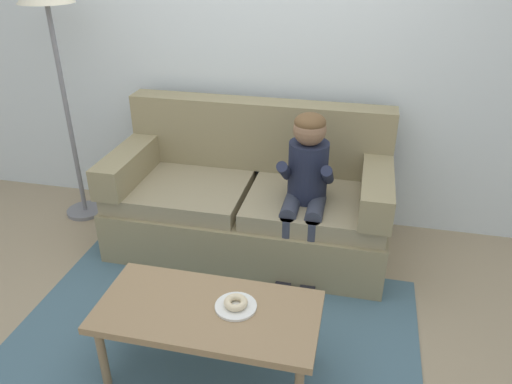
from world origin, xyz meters
TOP-DOWN VIEW (x-y plane):
  - ground at (0.00, 0.00)m, footprint 10.00×10.00m
  - wall_back at (0.00, 1.40)m, footprint 8.00×0.10m
  - area_rug at (0.00, -0.25)m, footprint 2.32×1.70m
  - couch at (-0.02, 0.86)m, footprint 1.94×0.90m
  - coffee_table at (0.06, -0.41)m, footprint 1.11×0.53m
  - person_child at (0.40, 0.64)m, footprint 0.34×0.58m
  - plate at (0.19, -0.37)m, footprint 0.21×0.21m
  - donut at (0.19, -0.37)m, footprint 0.16×0.16m
  - toy_controller at (-0.56, -0.04)m, footprint 0.23×0.09m
  - floor_lamp at (-1.48, 0.97)m, footprint 0.38×0.38m

SIDE VIEW (x-z plane):
  - ground at x=0.00m, z-range 0.00..0.00m
  - area_rug at x=0.00m, z-range 0.00..0.01m
  - toy_controller at x=-0.56m, z-range 0.00..0.05m
  - couch at x=-0.02m, z-range -0.15..0.87m
  - coffee_table at x=0.06m, z-range 0.17..0.60m
  - plate at x=0.19m, z-range 0.43..0.44m
  - donut at x=0.19m, z-range 0.44..0.48m
  - person_child at x=0.40m, z-range 0.12..1.22m
  - wall_back at x=0.00m, z-range 0.00..2.80m
  - floor_lamp at x=-1.48m, z-range 0.67..2.59m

